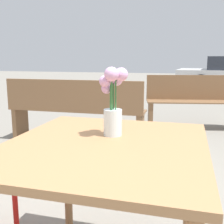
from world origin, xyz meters
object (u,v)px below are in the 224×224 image
table_front (105,164)px  flower_vase (113,105)px  bench_near (75,108)px  bench_middle (195,100)px

table_front → flower_vase: size_ratio=2.91×
flower_vase → bench_near: 2.42m
flower_vase → bench_middle: bearing=82.3°
bench_middle → table_front: bearing=-97.4°
table_front → flower_vase: 0.28m
table_front → bench_middle: bearing=82.6°
table_front → bench_near: (-1.09, 2.24, -0.18)m
bench_near → table_front: bearing=-64.1°
flower_vase → bench_near: flower_vase is taller
table_front → flower_vase: flower_vase is taller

